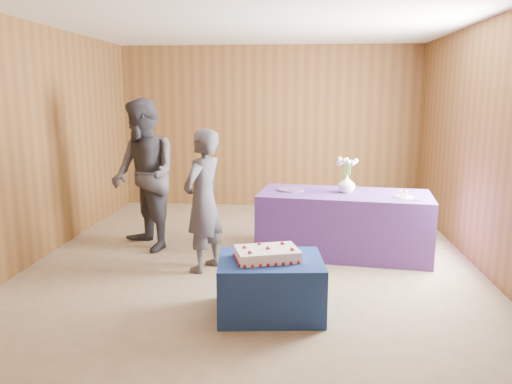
# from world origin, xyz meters

# --- Properties ---
(ground) EXTENTS (6.00, 6.00, 0.00)m
(ground) POSITION_xyz_m (0.00, 0.00, 0.00)
(ground) COLOR gray
(ground) RESTS_ON ground
(room_shell) EXTENTS (5.04, 6.04, 2.72)m
(room_shell) POSITION_xyz_m (0.00, 0.00, 1.80)
(room_shell) COLOR brown
(room_shell) RESTS_ON ground
(cake_table) EXTENTS (0.97, 0.79, 0.50)m
(cake_table) POSITION_xyz_m (0.27, -1.34, 0.25)
(cake_table) COLOR navy
(cake_table) RESTS_ON ground
(serving_table) EXTENTS (2.10, 1.15, 0.75)m
(serving_table) POSITION_xyz_m (1.05, 0.40, 0.38)
(serving_table) COLOR #5B3798
(serving_table) RESTS_ON ground
(sheet_cake) EXTENTS (0.63, 0.52, 0.13)m
(sheet_cake) POSITION_xyz_m (0.24, -1.36, 0.55)
(sheet_cake) COLOR white
(sheet_cake) RESTS_ON cake_table
(vase) EXTENTS (0.20, 0.20, 0.21)m
(vase) POSITION_xyz_m (1.07, 0.43, 0.86)
(vase) COLOR white
(vase) RESTS_ON serving_table
(flower_spray) EXTENTS (0.25, 0.25, 0.19)m
(flower_spray) POSITION_xyz_m (1.07, 0.43, 1.13)
(flower_spray) COLOR #38692A
(flower_spray) RESTS_ON vase
(platter) EXTENTS (0.35, 0.35, 0.02)m
(platter) POSITION_xyz_m (0.41, 0.50, 0.76)
(platter) COLOR #7552A4
(platter) RESTS_ON serving_table
(plate) EXTENTS (0.21, 0.21, 0.01)m
(plate) POSITION_xyz_m (1.69, 0.19, 0.76)
(plate) COLOR silver
(plate) RESTS_ON serving_table
(cake_slice) EXTENTS (0.09, 0.08, 0.09)m
(cake_slice) POSITION_xyz_m (1.69, 0.19, 0.80)
(cake_slice) COLOR white
(cake_slice) RESTS_ON plate
(knife) EXTENTS (0.26, 0.06, 0.00)m
(knife) POSITION_xyz_m (1.70, 0.00, 0.75)
(knife) COLOR #B9BABE
(knife) RESTS_ON serving_table
(guest_left) EXTENTS (0.57, 0.67, 1.55)m
(guest_left) POSITION_xyz_m (-0.52, -0.29, 0.77)
(guest_left) COLOR #3E3C48
(guest_left) RESTS_ON ground
(guest_right) EXTENTS (1.13, 1.15, 1.86)m
(guest_right) POSITION_xyz_m (-1.38, 0.40, 0.93)
(guest_right) COLOR #363641
(guest_right) RESTS_ON ground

